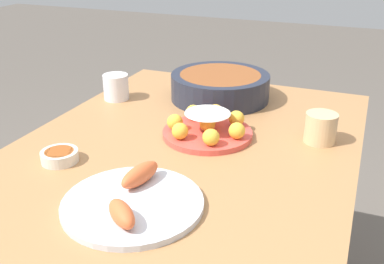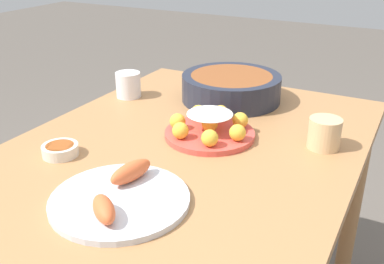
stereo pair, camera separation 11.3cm
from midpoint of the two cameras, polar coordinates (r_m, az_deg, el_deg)
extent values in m
cylinder|color=#A87547|center=(1.81, 21.51, -8.35)|extent=(0.06, 0.06, 0.72)
cylinder|color=#A87547|center=(2.02, -1.53, -3.08)|extent=(0.06, 0.06, 0.72)
cube|color=#A87547|center=(1.18, 0.30, -3.63)|extent=(1.36, 0.90, 0.03)
cylinder|color=#E04C42|center=(1.28, 4.78, -0.32)|extent=(0.26, 0.26, 0.02)
sphere|color=yellow|center=(1.35, 6.07, 2.40)|extent=(0.05, 0.05, 0.05)
sphere|color=yellow|center=(1.34, 3.22, 2.44)|extent=(0.05, 0.05, 0.05)
sphere|color=yellow|center=(1.28, 0.69, 1.30)|extent=(0.05, 0.05, 0.05)
sphere|color=yellow|center=(1.22, 1.16, 0.13)|extent=(0.05, 0.05, 0.05)
sphere|color=yellow|center=(1.18, 5.01, -0.83)|extent=(0.05, 0.05, 0.05)
sphere|color=yellow|center=(1.22, 8.44, -0.13)|extent=(0.05, 0.05, 0.05)
sphere|color=yellow|center=(1.30, 8.63, 1.44)|extent=(0.05, 0.05, 0.05)
ellipsoid|color=white|center=(1.25, 4.87, 2.25)|extent=(0.13, 0.13, 0.02)
sphere|color=yellow|center=(1.26, 4.83, 0.96)|extent=(0.05, 0.05, 0.05)
cylinder|color=#232838|center=(1.55, 7.08, 5.57)|extent=(0.34, 0.34, 0.09)
cylinder|color=brown|center=(1.54, 7.15, 6.93)|extent=(0.28, 0.28, 0.01)
cylinder|color=silver|center=(1.20, -13.84, -2.31)|extent=(0.09, 0.09, 0.03)
cylinder|color=#9E4C1E|center=(1.20, -13.89, -1.82)|extent=(0.07, 0.07, 0.01)
cylinder|color=silver|center=(0.98, -5.88, -8.67)|extent=(0.30, 0.30, 0.01)
ellipsoid|color=#E06033|center=(1.02, -4.65, -5.11)|extent=(0.12, 0.06, 0.04)
ellipsoid|color=#E06033|center=(0.90, -7.61, -9.78)|extent=(0.09, 0.10, 0.04)
cylinder|color=#DBB27F|center=(1.26, 18.95, -0.21)|extent=(0.09, 0.09, 0.08)
cylinder|color=white|center=(1.58, -6.08, 5.96)|extent=(0.09, 0.09, 0.09)
camera|label=1|loc=(0.06, -87.33, 1.20)|focal=42.00mm
camera|label=2|loc=(0.06, 92.67, -1.20)|focal=42.00mm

